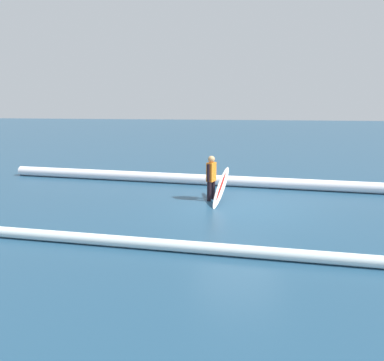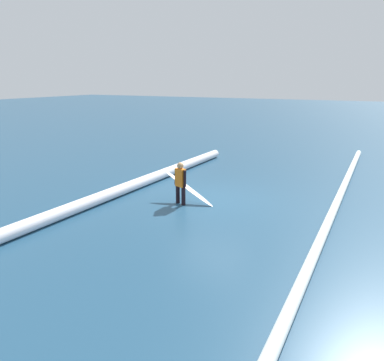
% 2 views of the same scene
% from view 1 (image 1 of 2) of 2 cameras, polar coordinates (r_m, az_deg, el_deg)
% --- Properties ---
extents(ground_plane, '(134.29, 134.29, 0.00)m').
position_cam_1_polar(ground_plane, '(12.02, 6.83, -3.87)').
color(ground_plane, navy).
extents(surfer, '(0.30, 0.52, 1.44)m').
position_cam_1_polar(surfer, '(12.69, 2.79, 0.69)').
color(surfer, black).
rests_on(surfer, ground_plane).
extents(surfboard, '(0.47, 2.01, 1.00)m').
position_cam_1_polar(surfboard, '(12.61, 4.22, -0.88)').
color(surfboard, white).
rests_on(surfboard, ground_plane).
extents(wave_crest_foreground, '(16.10, 1.62, 0.40)m').
position_cam_1_polar(wave_crest_foreground, '(15.28, 1.21, 0.15)').
color(wave_crest_foreground, white).
rests_on(wave_crest_foreground, ground_plane).
extents(wave_crest_midground, '(22.78, 1.20, 0.25)m').
position_cam_1_polar(wave_crest_midground, '(8.40, -0.65, -9.50)').
color(wave_crest_midground, white).
rests_on(wave_crest_midground, ground_plane).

